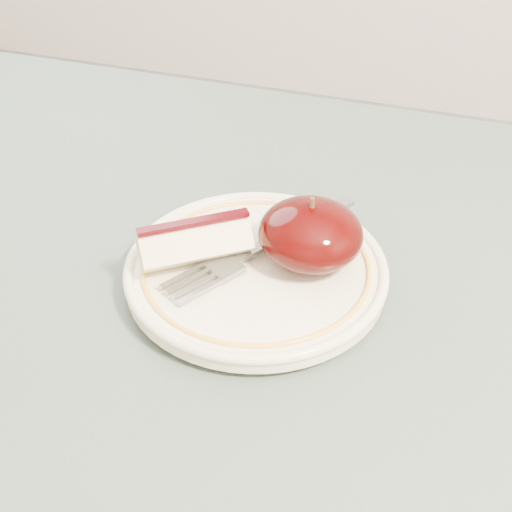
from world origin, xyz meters
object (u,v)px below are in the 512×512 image
(table, at_px, (193,450))
(fork, at_px, (262,247))
(apple_half, at_px, (310,234))
(plate, at_px, (256,270))

(table, distance_m, fork, 0.17)
(table, bearing_deg, apple_half, 66.98)
(table, xyz_separation_m, fork, (0.01, 0.13, 0.11))
(plate, xyz_separation_m, apple_half, (0.04, 0.02, 0.03))
(plate, relative_size, fork, 1.19)
(table, distance_m, plate, 0.15)
(apple_half, bearing_deg, plate, -151.62)
(plate, bearing_deg, fork, 94.11)
(table, height_order, fork, fork)
(apple_half, bearing_deg, fork, -178.35)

